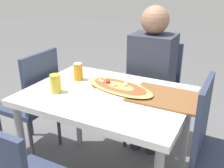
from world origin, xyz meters
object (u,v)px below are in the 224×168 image
at_px(chair_side_left, 33,99).
at_px(person_seated, 152,69).
at_px(chair_side_right, 219,150).
at_px(soda_can, 78,72).
at_px(pizza_main, 119,87).
at_px(chair_far_seated, 155,88).
at_px(dining_table, 107,105).
at_px(drink_glass, 56,84).

distance_m(chair_side_left, person_seated, 1.00).
xyz_separation_m(chair_side_right, soda_can, (-1.01, 0.08, 0.29)).
relative_size(person_seated, pizza_main, 2.30).
height_order(chair_far_seated, chair_side_right, same).
height_order(chair_far_seated, person_seated, person_seated).
relative_size(chair_far_seated, chair_side_right, 1.00).
bearing_deg(dining_table, soda_can, 158.76).
height_order(chair_side_right, soda_can, chair_side_right).
relative_size(chair_side_right, person_seated, 0.74).
xyz_separation_m(pizza_main, soda_can, (-0.35, 0.04, 0.04)).
xyz_separation_m(chair_far_seated, person_seated, (0.00, -0.12, 0.22)).
height_order(dining_table, drink_glass, drink_glass).
bearing_deg(dining_table, chair_side_right, 2.72).
bearing_deg(chair_far_seated, person_seated, 90.00).
xyz_separation_m(soda_can, drink_glass, (-0.00, -0.25, -0.00)).
relative_size(dining_table, chair_far_seated, 1.15).
height_order(chair_side_left, drink_glass, chair_side_left).
xyz_separation_m(chair_far_seated, soda_can, (-0.39, -0.60, 0.29)).
distance_m(dining_table, chair_side_left, 0.73).
distance_m(person_seated, drink_glass, 0.84).
xyz_separation_m(chair_far_seated, chair_side_left, (-0.81, -0.66, 0.00)).
bearing_deg(chair_side_left, drink_glass, -115.06).
bearing_deg(drink_glass, chair_side_right, 9.66).
relative_size(pizza_main, soda_can, 4.31).
xyz_separation_m(dining_table, drink_glass, (-0.30, -0.14, 0.15)).
xyz_separation_m(dining_table, soda_can, (-0.29, 0.11, 0.15)).
bearing_deg(chair_far_seated, pizza_main, 86.12).
distance_m(chair_far_seated, pizza_main, 0.68).
bearing_deg(chair_side_right, drink_glass, -80.34).
xyz_separation_m(chair_side_left, soda_can, (0.42, 0.06, 0.29)).
relative_size(dining_table, soda_can, 8.38).
height_order(chair_far_seated, drink_glass, chair_far_seated).
height_order(dining_table, soda_can, soda_can).
bearing_deg(chair_far_seated, drink_glass, 65.36).
xyz_separation_m(pizza_main, drink_glass, (-0.35, -0.22, 0.04)).
height_order(chair_side_left, pizza_main, chair_side_left).
height_order(chair_far_seated, pizza_main, chair_far_seated).
bearing_deg(dining_table, chair_side_left, 175.54).
distance_m(chair_far_seated, chair_side_right, 0.92).
relative_size(dining_table, person_seated, 0.85).
relative_size(chair_side_left, drink_glass, 7.49).
distance_m(dining_table, drink_glass, 0.36).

